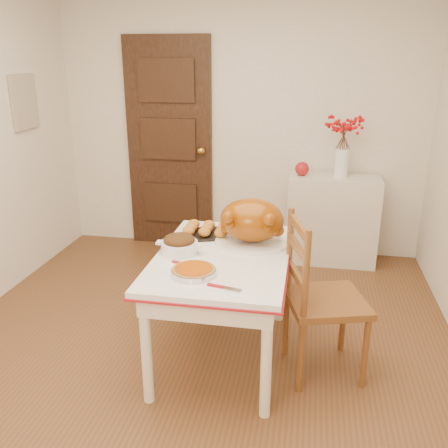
% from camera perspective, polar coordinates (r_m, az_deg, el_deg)
% --- Properties ---
extents(floor, '(3.50, 4.00, 0.00)m').
position_cam_1_polar(floor, '(3.27, -3.76, -15.50)').
color(floor, brown).
rests_on(floor, ground).
extents(wall_back, '(3.50, 0.00, 2.50)m').
position_cam_1_polar(wall_back, '(4.69, 1.93, 11.74)').
color(wall_back, silver).
rests_on(wall_back, ground).
extents(door_back, '(0.85, 0.06, 2.06)m').
position_cam_1_polar(door_back, '(4.85, -6.47, 9.25)').
color(door_back, black).
rests_on(door_back, ground).
extents(photo_board, '(0.03, 0.35, 0.45)m').
position_cam_1_polar(photo_board, '(4.52, -22.61, 13.24)').
color(photo_board, beige).
rests_on(photo_board, ground).
extents(sideboard, '(0.83, 0.37, 0.83)m').
position_cam_1_polar(sideboard, '(4.62, 12.68, 0.48)').
color(sideboard, beige).
rests_on(sideboard, floor).
extents(kitchen_table, '(0.82, 1.20, 0.72)m').
position_cam_1_polar(kitchen_table, '(3.10, -0.17, -9.72)').
color(kitchen_table, white).
rests_on(kitchen_table, floor).
extents(chair_oak, '(0.55, 0.55, 1.01)m').
position_cam_1_polar(chair_oak, '(2.96, 12.07, -8.50)').
color(chair_oak, brown).
rests_on(chair_oak, floor).
extents(berry_vase, '(0.28, 0.28, 0.54)m').
position_cam_1_polar(berry_vase, '(4.45, 13.91, 8.77)').
color(berry_vase, white).
rests_on(berry_vase, sideboard).
extents(apple, '(0.13, 0.13, 0.13)m').
position_cam_1_polar(apple, '(4.49, 9.24, 6.49)').
color(apple, '#A2151B').
rests_on(apple, sideboard).
extents(turkey_platter, '(0.56, 0.50, 0.30)m').
position_cam_1_polar(turkey_platter, '(3.05, 3.33, 0.17)').
color(turkey_platter, '#A24807').
rests_on(turkey_platter, kitchen_table).
extents(pumpkin_pie, '(0.32, 0.32, 0.05)m').
position_cam_1_polar(pumpkin_pie, '(2.68, -3.62, -5.47)').
color(pumpkin_pie, '#A34105').
rests_on(pumpkin_pie, kitchen_table).
extents(stuffing_dish, '(0.33, 0.28, 0.11)m').
position_cam_1_polar(stuffing_dish, '(2.97, -5.33, -2.39)').
color(stuffing_dish, '#3D1E0A').
rests_on(stuffing_dish, kitchen_table).
extents(rolls_tray, '(0.37, 0.33, 0.08)m').
position_cam_1_polar(rolls_tray, '(3.24, -2.05, -0.68)').
color(rolls_tray, '#AA7220').
rests_on(rolls_tray, kitchen_table).
extents(pie_server, '(0.20, 0.09, 0.01)m').
position_cam_1_polar(pie_server, '(2.53, 0.01, -7.53)').
color(pie_server, silver).
rests_on(pie_server, kitchen_table).
extents(carving_knife, '(0.23, 0.11, 0.01)m').
position_cam_1_polar(carving_knife, '(2.80, -4.18, -4.83)').
color(carving_knife, silver).
rests_on(carving_knife, kitchen_table).
extents(drinking_glass, '(0.08, 0.08, 0.12)m').
position_cam_1_polar(drinking_glass, '(3.40, 2.33, 0.63)').
color(drinking_glass, white).
rests_on(drinking_glass, kitchen_table).
extents(shaker_pair, '(0.10, 0.07, 0.10)m').
position_cam_1_polar(shaker_pair, '(3.32, 6.15, -0.20)').
color(shaker_pair, white).
rests_on(shaker_pair, kitchen_table).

